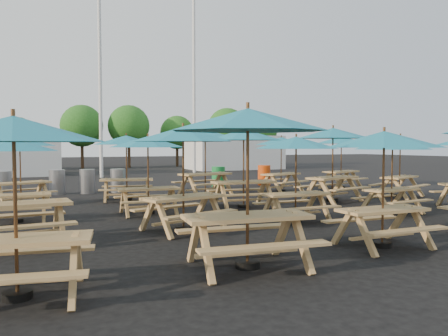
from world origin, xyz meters
name	(u,v)px	position (x,y,z in m)	size (l,w,h in m)	color
ground	(245,206)	(0.00, 0.00, 0.00)	(120.00, 120.00, 0.00)	black
picnic_unit_0	(14,138)	(-6.24, -5.99, 1.95)	(2.58, 2.58, 2.24)	tan
picnic_unit_1	(14,132)	(-6.27, -2.95, 2.11)	(2.52, 2.52, 2.42)	tan
picnic_unit_2	(15,149)	(-6.31, -0.13, 1.77)	(2.09, 2.09, 2.03)	tan
picnic_unit_3	(20,144)	(-6.21, 3.12, 1.89)	(2.71, 2.71, 2.17)	tan
picnic_unit_4	(248,128)	(-3.07, -5.97, 2.13)	(2.67, 2.67, 2.44)	tan
picnic_unit_5	(183,139)	(-2.99, -2.84, 1.99)	(2.73, 2.73, 2.28)	tan
picnic_unit_6	(148,146)	(-3.06, -0.21, 1.86)	(2.18, 2.18, 2.13)	tan
picnic_unit_7	(126,143)	(-2.97, 2.88, 1.93)	(2.63, 2.63, 2.21)	tan
picnic_unit_8	(384,145)	(-0.20, -5.81, 1.87)	(2.17, 2.17, 2.14)	tan
picnic_unit_9	(296,147)	(-0.11, -2.89, 1.83)	(2.09, 2.09, 2.09)	tan
picnic_unit_10	(244,138)	(-0.15, -0.21, 2.07)	(2.56, 2.56, 2.37)	tan
picnic_unit_11	(205,137)	(0.01, 3.18, 2.16)	(2.87, 2.87, 2.48)	tan
picnic_unit_13	(393,148)	(2.94, -2.99, 1.80)	(2.19, 2.19, 2.06)	tan
picnic_unit_14	(333,137)	(3.16, -0.22, 2.14)	(2.93, 2.93, 2.46)	tan
picnic_unit_15	(281,144)	(3.26, 3.08, 1.92)	(2.73, 2.73, 2.20)	tan
picnic_unit_18	(400,143)	(6.17, -0.23, 1.95)	(2.79, 2.79, 2.23)	tan
picnic_unit_19	(341,142)	(6.28, 3.08, 1.98)	(2.75, 2.75, 2.27)	tan
waste_bin_0	(3,184)	(-6.79, 5.85, 0.47)	(0.58, 0.58, 0.93)	gray
waste_bin_1	(57,182)	(-4.96, 5.90, 0.47)	(0.58, 0.58, 0.93)	gray
waste_bin_2	(87,181)	(-3.87, 5.77, 0.47)	(0.58, 0.58, 0.93)	gray
waste_bin_3	(118,181)	(-2.73, 5.56, 0.47)	(0.58, 0.58, 0.93)	gray
waste_bin_4	(218,177)	(1.62, 5.56, 0.47)	(0.58, 0.58, 0.93)	#188537
waste_bin_5	(264,175)	(4.08, 5.85, 0.47)	(0.58, 0.58, 0.93)	#DB440C
mast_0	(100,73)	(-2.00, 14.00, 6.00)	(0.20, 0.20, 12.00)	silver
mast_1	(194,84)	(4.50, 16.00, 6.00)	(0.20, 0.20, 12.00)	silver
event_tent_1	(234,152)	(9.00, 19.00, 1.30)	(7.00, 4.00, 2.60)	silver
tree_2	(18,135)	(-6.39, 23.65, 2.62)	(2.59, 2.59, 3.93)	#382314
tree_3	(82,126)	(-1.75, 24.72, 3.41)	(3.36, 3.36, 5.09)	#382314
tree_4	(129,126)	(1.90, 24.26, 3.46)	(3.41, 3.41, 5.17)	#382314
tree_5	(177,133)	(6.22, 24.67, 2.97)	(2.94, 2.94, 4.45)	#382314
tree_6	(227,127)	(10.23, 22.90, 3.43)	(3.38, 3.38, 5.13)	#382314
tree_7	(261,133)	(13.63, 22.92, 2.99)	(2.95, 2.95, 4.48)	#382314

